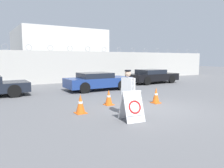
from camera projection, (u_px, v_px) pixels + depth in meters
ground_plane at (150, 108)px, 9.10m from camera, size 90.00×90.00×0.00m
perimeter_wall at (61, 67)px, 18.35m from camera, size 36.00×0.30×3.14m
building_block at (58, 54)px, 24.16m from camera, size 8.61×7.86×5.03m
barricade_sign at (132, 106)px, 7.25m from camera, size 0.76×0.81×1.01m
security_guard at (128, 91)px, 7.81m from camera, size 0.38×0.66×1.67m
traffic_cone_near at (156, 95)px, 10.14m from camera, size 0.39×0.39×0.73m
traffic_cone_mid at (109, 97)px, 9.73m from camera, size 0.39×0.39×0.69m
traffic_cone_far at (80, 104)px, 8.25m from camera, size 0.41×0.41×0.73m
parked_car_rear_sedan at (98, 81)px, 14.30m from camera, size 4.29×1.98×1.15m
parked_car_far_side at (152, 76)px, 18.28m from camera, size 4.35×1.95×1.15m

